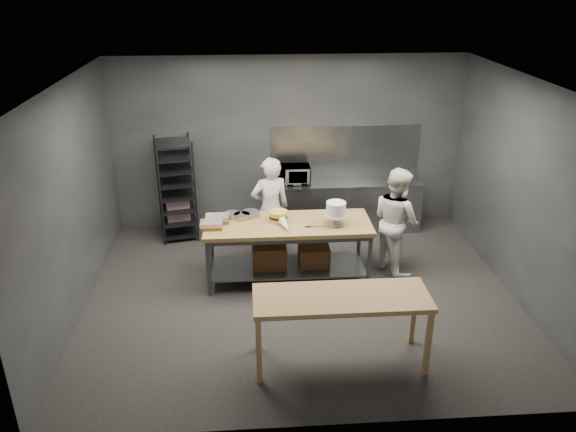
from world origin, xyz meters
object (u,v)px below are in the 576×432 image
Objects in this scene: chef_right at (396,220)px; layer_cake at (278,216)px; chef_behind at (270,209)px; work_table at (288,244)px; microwave at (294,174)px; frosted_cake_stand at (336,210)px; near_counter at (341,302)px; speed_rack at (177,190)px.

chef_right is 1.78m from layer_cake.
chef_right is (1.86, -0.54, -0.02)m from chef_behind.
work_table is 9.01× the size of layer_cake.
frosted_cake_stand reaches higher than microwave.
microwave is (-1.41, 1.51, 0.23)m from chef_right.
work_table is at bearing 103.08° from near_counter.
speed_rack is 1.04× the size of chef_behind.
speed_rack reaches higher than microwave.
near_counter is at bearing 127.12° from chef_right.
work_table is 6.88× the size of frosted_cake_stand.
layer_cake is at bearing 106.32° from near_counter.
frosted_cake_stand is at bearing 83.57° from near_counter.
chef_behind is 0.69m from layer_cake.
microwave reaches higher than near_counter.
speed_rack is at bearing 121.84° from near_counter.
chef_right is 6.16× the size of layer_cake.
layer_cake is (-1.77, -0.12, 0.18)m from chef_right.
chef_right is at bearing 61.50° from near_counter.
chef_behind is 1.94m from chef_right.
chef_behind is at bearing 136.63° from frosted_cake_stand.
microwave is 1.55× the size of frosted_cake_stand.
work_table is 0.89m from frosted_cake_stand.
microwave is (-0.24, 3.67, 0.24)m from near_counter.
frosted_cake_stand is (2.44, -1.73, 0.29)m from speed_rack.
chef_behind reaches higher than work_table.
near_counter is 4.23m from speed_rack.
work_table is at bearing -97.56° from microwave.
chef_right is at bearing 6.04° from work_table.
speed_rack is 6.57× the size of layer_cake.
speed_rack reaches higher than chef_right.
near_counter is at bearing -86.29° from microwave.
chef_behind is at bearing 97.67° from layer_cake.
layer_cake is (-0.36, -1.63, -0.05)m from microwave.
chef_behind is (1.54, -0.89, -0.02)m from speed_rack.
chef_right is 1.06m from frosted_cake_stand.
near_counter is 2.46m from chef_right.
frosted_cake_stand is at bearing 83.13° from chef_right.
frosted_cake_stand is at bearing 123.49° from chef_behind.
speed_rack reaches higher than work_table.
chef_behind reaches higher than frosted_cake_stand.
speed_rack is 2.26m from layer_cake.
chef_behind reaches higher than microwave.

